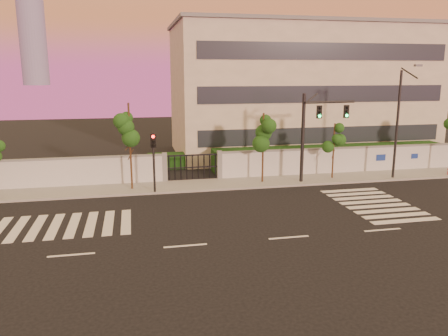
# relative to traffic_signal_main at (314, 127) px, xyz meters

# --- Properties ---
(ground) EXTENTS (120.00, 120.00, 0.00)m
(ground) POSITION_rel_traffic_signal_main_xyz_m (-5.35, -9.83, -4.03)
(ground) COLOR black
(ground) RESTS_ON ground
(sidewalk) EXTENTS (60.00, 3.00, 0.15)m
(sidewalk) POSITION_rel_traffic_signal_main_xyz_m (-5.35, 0.67, -3.95)
(sidewalk) COLOR gray
(sidewalk) RESTS_ON ground
(perimeter_wall) EXTENTS (60.00, 0.36, 2.20)m
(perimeter_wall) POSITION_rel_traffic_signal_main_xyz_m (-5.24, 2.17, -2.96)
(perimeter_wall) COLOR #B9BCC1
(perimeter_wall) RESTS_ON ground
(hedge_row) EXTENTS (41.00, 4.25, 1.80)m
(hedge_row) POSITION_rel_traffic_signal_main_xyz_m (-4.18, 4.91, -3.21)
(hedge_row) COLOR black
(hedge_row) RESTS_ON ground
(institutional_building) EXTENTS (24.40, 12.40, 12.25)m
(institutional_building) POSITION_rel_traffic_signal_main_xyz_m (3.65, 12.15, 2.13)
(institutional_building) COLOR #B3A997
(institutional_building) RESTS_ON ground
(road_markings) EXTENTS (57.00, 7.62, 0.02)m
(road_markings) POSITION_rel_traffic_signal_main_xyz_m (-6.93, -6.07, -4.02)
(road_markings) COLOR silver
(road_markings) RESTS_ON ground
(street_tree_c) EXTENTS (1.62, 1.29, 5.87)m
(street_tree_c) POSITION_rel_traffic_signal_main_xyz_m (-12.66, 0.48, 0.29)
(street_tree_c) COLOR #382314
(street_tree_c) RESTS_ON ground
(street_tree_d) EXTENTS (1.59, 1.26, 5.04)m
(street_tree_d) POSITION_rel_traffic_signal_main_xyz_m (-3.53, 0.52, -0.32)
(street_tree_d) COLOR #382314
(street_tree_d) RESTS_ON ground
(street_tree_e) EXTENTS (1.41, 1.12, 4.19)m
(street_tree_e) POSITION_rel_traffic_signal_main_xyz_m (1.88, 0.58, -0.95)
(street_tree_e) COLOR #382314
(street_tree_e) RESTS_ON ground
(traffic_signal_main) EXTENTS (4.02, 0.66, 6.37)m
(traffic_signal_main) POSITION_rel_traffic_signal_main_xyz_m (0.00, 0.00, 0.00)
(traffic_signal_main) COLOR black
(traffic_signal_main) RESTS_ON ground
(traffic_signal_secondary) EXTENTS (0.32, 0.32, 4.07)m
(traffic_signal_secondary) POSITION_rel_traffic_signal_main_xyz_m (-11.24, -0.69, -1.44)
(traffic_signal_secondary) COLOR black
(traffic_signal_secondary) RESTS_ON ground
(streetlight_east) EXTENTS (0.50, 2.00, 8.32)m
(streetlight_east) POSITION_rel_traffic_signal_main_xyz_m (6.32, -0.46, 0.47)
(streetlight_east) COLOR black
(streetlight_east) RESTS_ON ground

